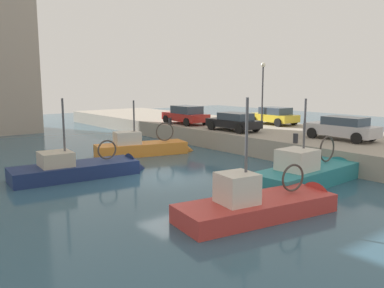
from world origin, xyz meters
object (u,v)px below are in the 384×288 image
Objects in this scene: parked_car_yellow at (274,116)px; fishing_boat_orange at (146,153)px; parked_car_silver at (342,128)px; parked_car_red at (186,115)px; fishing_boat_navy at (83,174)px; quay_streetlamp at (263,83)px; fishing_boat_red at (266,212)px; fishing_boat_teal at (310,180)px; parked_car_black at (234,121)px; mooring_bollard_north at (170,121)px; mooring_bollard_mid at (296,138)px.

fishing_boat_orange is at bearing 175.80° from parked_car_yellow.
parked_car_silver is 12.77m from parked_car_red.
fishing_boat_orange reaches higher than parked_car_red.
fishing_boat_navy is 1.04× the size of fishing_boat_orange.
quay_streetlamp reaches higher than parked_car_red.
parked_car_red is at bearing 60.41° from fishing_boat_red.
fishing_boat_teal is at bearing -79.55° from fishing_boat_orange.
fishing_boat_orange is 1.39× the size of quay_streetlamp.
parked_car_silver is 0.88× the size of quay_streetlamp.
fishing_boat_red is at bearing -130.29° from parked_car_black.
fishing_boat_teal is 13.95m from parked_car_yellow.
fishing_boat_orange is 1.57× the size of parked_car_silver.
fishing_boat_navy is 1.75× the size of parked_car_black.
mooring_bollard_north is (4.94, 4.17, 1.35)m from fishing_boat_orange.
parked_car_yellow is at bearing 38.91° from fishing_boat_red.
parked_car_yellow reaches higher than mooring_bollard_mid.
parked_car_red is (4.29, 14.79, 1.80)m from fishing_boat_teal.
parked_car_red is (11.92, 6.94, 1.84)m from fishing_boat_navy.
mooring_bollard_mid is at bearing -127.14° from quay_streetlamp.
parked_car_black is at bearing -91.53° from parked_car_red.
parked_car_red is 7.93× the size of mooring_bollard_north.
fishing_boat_navy is at bearing -151.35° from fishing_boat_orange.
fishing_boat_teal is at bearing -133.50° from mooring_bollard_mid.
fishing_boat_red is at bearing -74.84° from fishing_boat_navy.
quay_streetlamp is (10.59, -0.37, 4.33)m from fishing_boat_orange.
fishing_boat_teal is 6.73m from parked_car_silver.
parked_car_red is 1.10× the size of parked_car_black.
parked_car_yellow is (14.54, 11.73, 1.78)m from fishing_boat_red.
fishing_boat_navy is at bearing -172.59° from parked_car_yellow.
parked_car_red reaches higher than mooring_bollard_mid.
mooring_bollard_north is at bearing 34.41° from fishing_boat_navy.
fishing_boat_red is at bearing -149.29° from mooring_bollard_mid.
parked_car_yellow is at bearing 67.02° from parked_car_silver.
fishing_boat_navy is 10.95m from fishing_boat_teal.
parked_car_red is 1.46m from mooring_bollard_north.
quay_streetlamp is (4.44, 1.36, 2.60)m from parked_car_black.
fishing_boat_teal is at bearing -129.12° from quay_streetlamp.
fishing_boat_teal is (2.01, -10.92, 0.01)m from fishing_boat_orange.
fishing_boat_red reaches higher than fishing_boat_teal.
fishing_boat_navy is 1.77× the size of parked_car_yellow.
fishing_boat_navy is 17.35m from parked_car_yellow.
mooring_bollard_north is at bearing 167.76° from parked_car_red.
fishing_boat_navy reaches higher than parked_car_black.
fishing_boat_navy is 12.63× the size of mooring_bollard_north.
mooring_bollard_mid is (4.94, -7.83, 1.35)m from fishing_boat_orange.
fishing_boat_orange is 11.45m from quay_streetlamp.
parked_car_silver is 9.10m from quay_streetlamp.
fishing_boat_teal is 15.43m from mooring_bollard_north.
parked_car_silver is (13.75, -5.69, 1.81)m from fishing_boat_navy.
parked_car_black is at bearing -15.73° from fishing_boat_orange.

